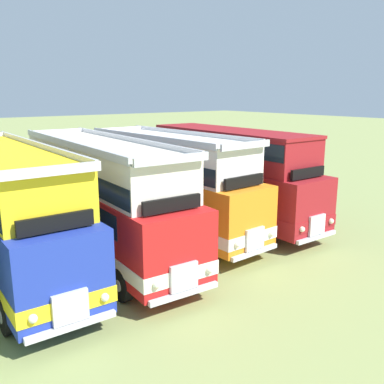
% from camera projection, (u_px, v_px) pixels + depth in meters
% --- Properties ---
extents(bus_fifth_in_row, '(2.78, 11.39, 4.52)m').
position_uv_depth(bus_fifth_in_row, '(7.00, 207.00, 14.63)').
color(bus_fifth_in_row, '#1E339E').
rests_on(bus_fifth_in_row, ground).
extents(bus_sixth_in_row, '(3.12, 11.68, 4.52)m').
position_uv_depth(bus_sixth_in_row, '(101.00, 194.00, 16.53)').
color(bus_sixth_in_row, red).
rests_on(bus_sixth_in_row, ground).
extents(bus_seventh_in_row, '(2.95, 9.96, 4.52)m').
position_uv_depth(bus_seventh_in_row, '(170.00, 182.00, 18.71)').
color(bus_seventh_in_row, orange).
rests_on(bus_seventh_in_row, ground).
extents(bus_eighth_in_row, '(2.72, 10.27, 4.49)m').
position_uv_depth(bus_eighth_in_row, '(230.00, 172.00, 20.61)').
color(bus_eighth_in_row, maroon).
rests_on(bus_eighth_in_row, ground).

